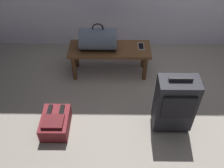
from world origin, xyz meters
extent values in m
plane|color=gray|center=(0.00, 0.00, 0.00)|extent=(6.60, 6.60, 0.00)
cube|color=brown|center=(-0.59, 0.90, 0.37)|extent=(1.00, 0.36, 0.04)
cylinder|color=brown|center=(-1.03, 0.77, 0.18)|extent=(0.05, 0.05, 0.35)
cylinder|color=brown|center=(-0.15, 0.77, 0.18)|extent=(0.05, 0.05, 0.35)
cylinder|color=brown|center=(-1.03, 1.03, 0.18)|extent=(0.05, 0.05, 0.35)
cylinder|color=brown|center=(-0.15, 1.03, 0.18)|extent=(0.05, 0.05, 0.35)
cylinder|color=#475160|center=(-0.72, 0.90, 0.52)|extent=(0.44, 0.26, 0.26)
torus|color=black|center=(-0.72, 0.90, 0.66)|extent=(0.14, 0.02, 0.14)
cube|color=silver|center=(-0.20, 0.93, 0.39)|extent=(0.07, 0.14, 0.01)
cube|color=black|center=(-0.20, 0.93, 0.40)|extent=(0.06, 0.13, 0.00)
cube|color=black|center=(0.07, 0.04, 0.35)|extent=(0.38, 0.22, 0.60)
cube|color=black|center=(0.07, -0.08, 0.42)|extent=(0.31, 0.02, 0.27)
cube|color=#262628|center=(0.07, 0.04, 0.67)|extent=(0.21, 0.03, 0.04)
cylinder|color=black|center=(-0.07, 0.12, 0.03)|extent=(0.02, 0.05, 0.05)
cylinder|color=black|center=(0.20, 0.12, 0.03)|extent=(0.02, 0.05, 0.05)
cube|color=maroon|center=(-1.13, -0.01, 0.09)|extent=(0.28, 0.38, 0.17)
cube|color=#55181C|center=(-1.13, -0.08, 0.19)|extent=(0.21, 0.17, 0.04)
cube|color=black|center=(-1.19, 0.06, 0.18)|extent=(0.04, 0.19, 0.02)
cube|color=black|center=(-1.07, 0.06, 0.18)|extent=(0.04, 0.19, 0.02)
camera|label=1|loc=(-0.53, -1.60, 2.17)|focal=40.06mm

